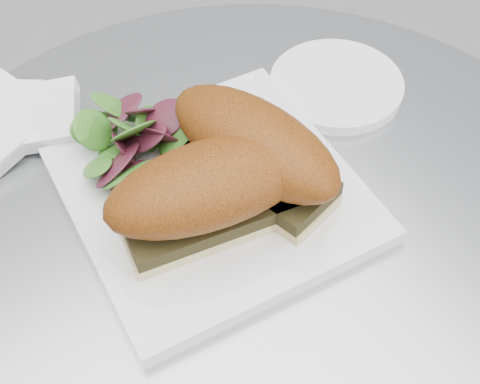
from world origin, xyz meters
The scene contains 7 objects.
table centered at (0.00, 0.00, 0.49)m, with size 0.70×0.70×0.73m.
plate centered at (-0.01, 0.06, 0.74)m, with size 0.25×0.25×0.02m, color white.
sandwich_left centered at (-0.03, 0.03, 0.79)m, with size 0.19×0.11×0.08m.
sandwich_right centered at (0.03, 0.05, 0.79)m, with size 0.12×0.19×0.08m.
salad centered at (-0.05, 0.13, 0.77)m, with size 0.11×0.11×0.05m, color #367F29, non-canonical shape.
napkin centered at (-0.12, 0.24, 0.74)m, with size 0.13×0.13×0.02m, color white, non-canonical shape.
saucer centered at (0.18, 0.11, 0.74)m, with size 0.14×0.14×0.01m, color white.
Camera 1 is at (-0.21, -0.27, 1.21)m, focal length 50.00 mm.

